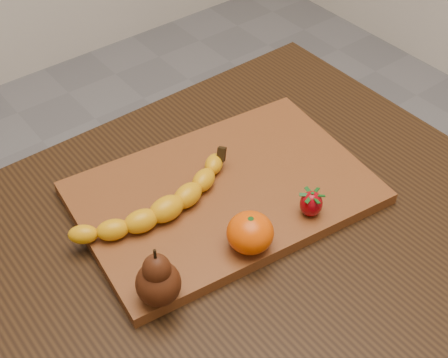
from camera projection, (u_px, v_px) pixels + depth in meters
table at (204, 290)px, 0.98m from camera, size 1.00×0.70×0.76m
cutting_board at (224, 193)px, 0.98m from camera, size 0.48×0.35×0.02m
banana at (167, 209)px, 0.92m from camera, size 0.24×0.07×0.04m
pear at (157, 275)px, 0.79m from camera, size 0.07×0.07×0.09m
mandarin at (250, 233)px, 0.87m from camera, size 0.09×0.09×0.06m
strawberry at (311, 203)px, 0.92m from camera, size 0.04×0.04×0.04m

